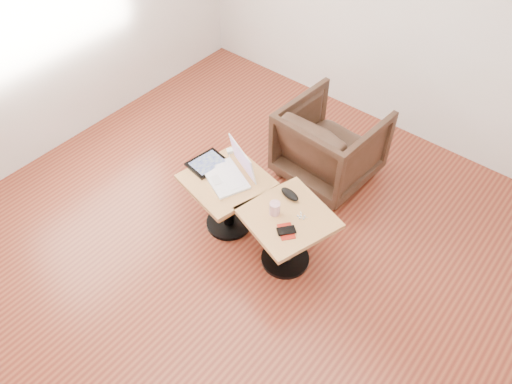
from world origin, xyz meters
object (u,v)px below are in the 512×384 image
Objects in this scene: side_table_right at (287,228)px; armchair at (331,144)px; laptop at (231,172)px; side_table_left at (227,191)px; striped_cup at (275,208)px.

armchair is at bearing 123.32° from side_table_right.
armchair is (0.26, 0.90, -0.20)m from laptop.
side_table_left is 0.17m from laptop.
armchair is at bearing 100.98° from striped_cup.
laptop is at bearing 170.83° from striped_cup.
striped_cup is at bearing 13.99° from laptop.
side_table_left is at bearing 77.68° from armchair.
armchair is (0.26, 0.94, -0.03)m from side_table_left.
striped_cup reaches higher than side_table_left.
side_table_left and side_table_right have the same top height.
laptop is at bearing 89.82° from side_table_left.
laptop is at bearing 77.51° from armchair.
side_table_left is 0.98m from armchair.
side_table_right is 0.56m from laptop.
side_table_right is 1.57× the size of laptop.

